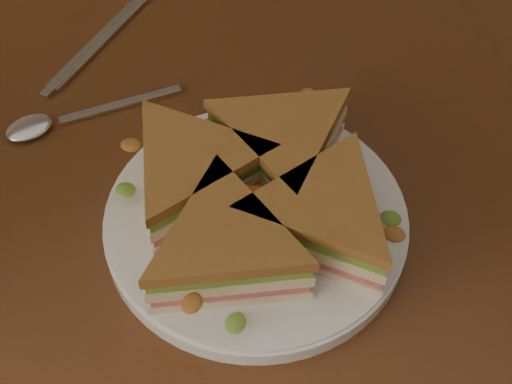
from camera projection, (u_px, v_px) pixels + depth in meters
table at (174, 248)px, 0.75m from camera, size 1.20×0.80×0.75m
plate at (256, 221)px, 0.64m from camera, size 0.27×0.27×0.02m
sandwich_wedges at (256, 196)px, 0.61m from camera, size 0.32×0.32×0.06m
crisps_mound at (256, 198)px, 0.62m from camera, size 0.09×0.09×0.05m
spoon at (52, 123)px, 0.72m from camera, size 0.18×0.05×0.01m
knife at (99, 42)px, 0.80m from camera, size 0.19×0.12×0.00m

